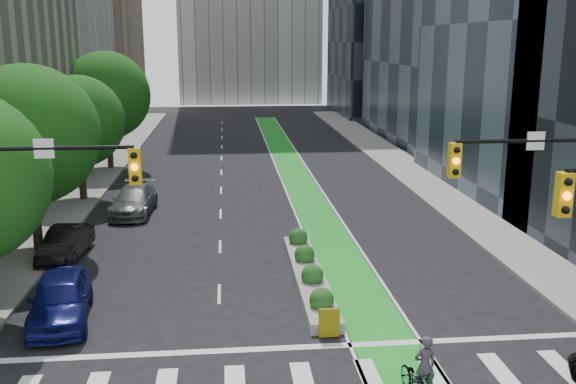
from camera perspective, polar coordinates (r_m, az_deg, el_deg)
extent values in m
plane|color=black|center=(20.41, 1.04, -15.20)|extent=(160.00, 160.00, 0.00)
cube|color=gray|center=(44.94, -17.91, 0.26)|extent=(3.60, 90.00, 0.15)
cube|color=gray|center=(46.03, 12.12, 0.91)|extent=(3.60, 90.00, 0.15)
cube|color=green|center=(49.05, 0.49, 1.89)|extent=(2.20, 70.00, 0.01)
cube|color=tan|center=(85.75, -18.27, 14.87)|extent=(14.00, 16.00, 26.00)
cube|color=black|center=(88.71, 9.19, 15.93)|extent=(14.00, 18.00, 28.00)
cylinder|color=black|center=(31.93, -21.61, -0.70)|extent=(0.44, 0.44, 5.04)
sphere|color=#12430E|center=(31.38, -22.09, 4.73)|extent=(6.40, 6.40, 6.40)
cylinder|color=black|center=(41.47, -17.90, 2.26)|extent=(0.44, 0.44, 4.48)
sphere|color=#12430E|center=(41.07, -18.17, 5.99)|extent=(5.60, 5.60, 5.60)
cylinder|color=black|center=(51.10, -15.62, 4.78)|extent=(0.44, 0.44, 5.15)
sphere|color=#12430E|center=(50.75, -15.84, 8.28)|extent=(6.60, 6.60, 6.60)
cylinder|color=black|center=(19.30, -21.65, 3.61)|extent=(5.50, 0.12, 0.12)
cube|color=gold|center=(18.82, -13.43, 2.26)|extent=(0.34, 0.28, 1.05)
sphere|color=orange|center=(18.66, -13.50, 2.16)|extent=(0.20, 0.20, 0.20)
cube|color=white|center=(19.19, -20.89, 3.63)|extent=(0.55, 0.04, 0.55)
cylinder|color=black|center=(20.86, 21.80, 4.26)|extent=(5.50, 0.12, 0.12)
cube|color=gold|center=(19.84, 14.58, 2.75)|extent=(0.34, 0.28, 1.05)
sphere|color=orange|center=(19.69, 14.73, 2.67)|extent=(0.20, 0.20, 0.20)
cube|color=white|center=(20.71, 21.16, 4.26)|extent=(0.55, 0.04, 0.55)
cube|color=gold|center=(16.24, 23.29, -0.21)|extent=(0.34, 0.28, 1.05)
sphere|color=orange|center=(16.10, 23.56, -0.34)|extent=(0.20, 0.20, 0.20)
cube|color=gray|center=(26.78, 1.88, -7.55)|extent=(1.20, 10.00, 0.40)
cube|color=yellow|center=(21.91, 3.68, -11.52)|extent=(0.70, 0.12, 1.00)
sphere|color=#194C19|center=(23.40, 3.01, -9.56)|extent=(0.90, 0.90, 0.90)
sphere|color=#194C19|center=(25.70, 2.18, -7.40)|extent=(0.90, 0.90, 0.90)
sphere|color=#194C19|center=(28.03, 1.49, -5.60)|extent=(0.90, 0.90, 0.90)
sphere|color=#194C19|center=(30.39, 0.91, -4.08)|extent=(0.90, 0.90, 0.90)
imported|color=gray|center=(19.03, 11.28, -16.10)|extent=(0.92, 1.89, 0.95)
imported|color=#3B3540|center=(18.89, 12.06, -14.89)|extent=(0.72, 0.53, 1.81)
imported|color=#0E1254|center=(24.38, -19.59, -8.90)|extent=(2.63, 5.18, 1.69)
imported|color=black|center=(31.11, -19.14, -4.32)|extent=(1.83, 4.40, 1.41)
imported|color=#515556|center=(37.89, -13.54, -0.74)|extent=(2.44, 5.44, 1.55)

